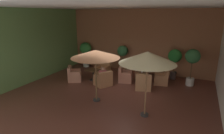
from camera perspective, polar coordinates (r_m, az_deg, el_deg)
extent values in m
cube|color=brown|center=(9.31, -1.20, -8.62)|extent=(9.83, 9.08, 0.02)
cube|color=#8F593A|center=(12.79, 7.77, 7.73)|extent=(9.83, 0.08, 4.14)
cube|color=#5A8044|center=(11.64, -23.45, 5.77)|extent=(0.08, 9.08, 4.14)
cube|color=silver|center=(8.48, -1.37, 18.00)|extent=(9.83, 9.08, 0.06)
cylinder|color=black|center=(11.10, 9.23, -4.57)|extent=(0.34, 0.34, 0.02)
cylinder|color=black|center=(11.00, 9.30, -3.15)|extent=(0.07, 0.07, 0.61)
cube|color=#53311E|center=(10.90, 9.37, -1.56)|extent=(0.84, 0.84, 0.03)
cube|color=#A9714A|center=(11.03, 14.47, -3.93)|extent=(0.88, 0.89, 0.41)
cube|color=#A9714A|center=(10.92, 16.11, -2.06)|extent=(0.32, 0.76, 0.38)
cube|color=#A9714A|center=(10.64, 14.40, -2.96)|extent=(0.59, 0.26, 0.18)
cube|color=#A9714A|center=(11.22, 14.33, -1.97)|extent=(0.59, 0.26, 0.18)
cube|color=#AD6A51|center=(11.97, 8.96, -1.96)|extent=(1.02, 1.01, 0.44)
cube|color=#AD6A51|center=(12.15, 8.95, 0.34)|extent=(0.81, 0.44, 0.38)
cube|color=#AD6A51|center=(11.86, 10.65, -0.52)|extent=(0.34, 0.62, 0.23)
cube|color=#AD6A51|center=(11.81, 7.43, -0.44)|extent=(0.34, 0.62, 0.23)
cube|color=#AA6952|center=(11.08, 4.11, -3.34)|extent=(0.93, 0.96, 0.42)
cube|color=#AA6952|center=(10.97, 2.64, -1.07)|extent=(0.36, 0.81, 0.46)
cube|color=#AA6952|center=(11.28, 4.52, -1.32)|extent=(0.60, 0.29, 0.20)
cube|color=#AA6952|center=(10.67, 4.17, -2.33)|extent=(0.60, 0.29, 0.20)
cube|color=#AD794F|center=(10.09, 9.35, -5.40)|extent=(0.96, 0.90, 0.45)
cube|color=#AD794F|center=(9.67, 9.49, -3.50)|extent=(0.80, 0.38, 0.45)
cube|color=#AD794F|center=(10.00, 7.62, -3.46)|extent=(0.31, 0.57, 0.22)
cube|color=#AD794F|center=(10.02, 11.24, -3.60)|extent=(0.31, 0.57, 0.22)
cylinder|color=black|center=(11.42, -5.65, -3.83)|extent=(0.43, 0.43, 0.02)
cylinder|color=black|center=(11.33, -5.69, -2.45)|extent=(0.07, 0.07, 0.61)
cube|color=#462D19|center=(11.23, -5.73, -0.90)|extent=(0.76, 0.76, 0.03)
cube|color=#AC744B|center=(10.48, -2.79, -4.49)|extent=(1.09, 1.10, 0.41)
cube|color=#AC744B|center=(10.09, -1.90, -2.71)|extent=(0.56, 0.79, 0.44)
cube|color=#AC744B|center=(10.25, -4.54, -3.15)|extent=(0.60, 0.43, 0.21)
cube|color=#AC744B|center=(10.58, -1.38, -2.48)|extent=(0.60, 0.43, 0.21)
cube|color=#A67045|center=(12.22, -2.82, -1.43)|extent=(0.87, 0.85, 0.44)
cube|color=#A67045|center=(12.34, -2.10, 0.95)|extent=(0.83, 0.23, 0.47)
cube|color=#A67045|center=(11.92, -1.57, -0.30)|extent=(0.18, 0.63, 0.18)
cube|color=#A67045|center=(12.27, -4.29, 0.13)|extent=(0.18, 0.63, 0.18)
cube|color=#AB6F55|center=(11.40, -11.12, -3.00)|extent=(1.05, 1.07, 0.44)
cube|color=#AB6F55|center=(11.29, -12.70, -0.92)|extent=(0.56, 0.76, 0.44)
cube|color=#AB6F55|center=(11.60, -10.89, -0.96)|extent=(0.57, 0.44, 0.21)
cube|color=#AB6F55|center=(10.99, -11.12, -1.92)|extent=(0.57, 0.44, 0.21)
cylinder|color=#2D2D2D|center=(7.72, 9.77, -13.95)|extent=(0.32, 0.32, 0.08)
cylinder|color=brown|center=(7.20, 10.22, -5.56)|extent=(0.06, 0.06, 2.50)
cone|color=beige|center=(6.89, 10.66, 2.85)|extent=(2.08, 2.08, 0.44)
cylinder|color=#2D2D2D|center=(8.81, -4.67, -9.81)|extent=(0.32, 0.32, 0.08)
cylinder|color=brown|center=(8.39, -4.84, -2.95)|extent=(0.06, 0.06, 2.31)
cone|color=#A56C46|center=(8.11, -5.01, 3.99)|extent=(2.12, 2.12, 0.33)
cylinder|color=silver|center=(11.34, 22.41, -4.10)|extent=(0.43, 0.43, 0.42)
cylinder|color=brown|center=(11.15, 22.76, -0.91)|extent=(0.06, 0.06, 0.90)
sphere|color=#2E6337|center=(10.97, 23.20, 3.00)|extent=(0.78, 0.78, 0.78)
cylinder|color=#3C3131|center=(12.06, 17.94, -2.43)|extent=(0.36, 0.36, 0.44)
cylinder|color=brown|center=(11.91, 18.17, 0.09)|extent=(0.06, 0.06, 0.66)
sphere|color=#216B2A|center=(11.75, 18.44, 3.20)|extent=(0.79, 0.79, 0.79)
cylinder|color=#AD6644|center=(12.96, 3.11, -0.72)|extent=(0.41, 0.41, 0.30)
cylinder|color=brown|center=(12.81, 3.15, 1.73)|extent=(0.06, 0.06, 0.84)
sphere|color=#2F6539|center=(12.65, 3.20, 4.90)|extent=(0.71, 0.71, 0.71)
cylinder|color=silver|center=(14.27, -7.78, 0.73)|extent=(0.43, 0.43, 0.31)
cylinder|color=brown|center=(14.14, -7.86, 2.73)|extent=(0.06, 0.06, 0.71)
sphere|color=#317B34|center=(14.00, -7.97, 5.60)|extent=(0.86, 0.86, 0.86)
cube|color=#A94A49|center=(10.34, -2.82, -2.27)|extent=(0.37, 0.43, 0.44)
sphere|color=#895F48|center=(10.24, -2.84, -0.62)|extent=(0.20, 0.20, 0.20)
cube|color=#527D4E|center=(11.84, 9.06, 0.19)|extent=(0.40, 0.34, 0.49)
sphere|color=brown|center=(11.75, 9.13, 1.75)|extent=(0.19, 0.19, 0.19)
cylinder|color=white|center=(10.81, 9.05, -1.29)|extent=(0.08, 0.08, 0.11)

